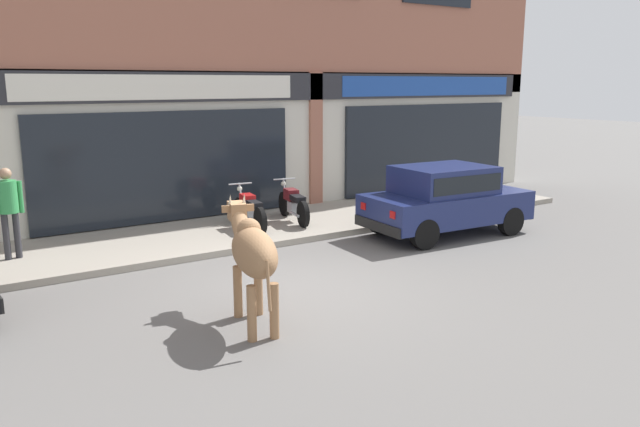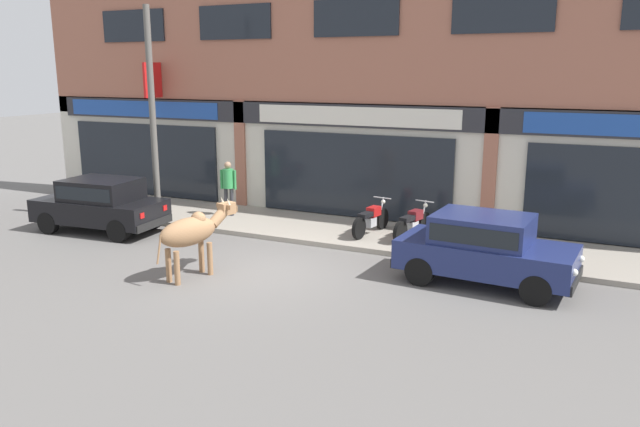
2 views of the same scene
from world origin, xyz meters
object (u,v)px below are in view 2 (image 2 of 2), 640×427
object	(u,v)px
car_1	(484,246)
motorcycle_1	(413,223)
utility_pole	(153,115)
cow	(192,232)
pedestrian	(228,182)
motorcycle_0	(371,219)
car_0	(101,202)

from	to	relation	value
car_1	motorcycle_1	xyz separation A→B (m)	(-2.26, 2.40, -0.30)
utility_pole	car_1	bearing A→B (deg)	-7.75
cow	utility_pole	bearing A→B (deg)	137.78
cow	pedestrian	distance (m)	5.24
motorcycle_1	pedestrian	distance (m)	5.68
motorcycle_0	pedestrian	world-z (taller)	pedestrian
motorcycle_0	pedestrian	size ratio (longest dim) A/B	1.13
cow	car_1	xyz separation A→B (m)	(5.65, 2.23, -0.19)
car_1	motorcycle_0	distance (m)	4.11
car_1	motorcycle_1	distance (m)	3.31
car_0	motorcycle_1	xyz separation A→B (m)	(7.99, 2.59, -0.30)
car_0	utility_pole	bearing A→B (deg)	64.54
motorcycle_1	cow	bearing A→B (deg)	-126.21
cow	car_0	size ratio (longest dim) A/B	0.57
utility_pole	cow	bearing A→B (deg)	-42.22
cow	utility_pole	world-z (taller)	utility_pole
pedestrian	cow	bearing A→B (deg)	-64.54
cow	motorcycle_1	bearing A→B (deg)	53.79
pedestrian	car_0	bearing A→B (deg)	-131.11
motorcycle_0	motorcycle_1	xyz separation A→B (m)	(1.11, 0.07, 0.00)
motorcycle_0	pedestrian	distance (m)	4.58
car_0	pedestrian	world-z (taller)	pedestrian
car_0	pedestrian	xyz separation A→B (m)	(2.35, 2.69, 0.30)
motorcycle_0	car_0	bearing A→B (deg)	-159.91
pedestrian	utility_pole	distance (m)	2.83
car_0	car_1	distance (m)	10.26
car_1	motorcycle_1	world-z (taller)	car_1
motorcycle_1	pedestrian	bearing A→B (deg)	178.97
motorcycle_1	car_1	bearing A→B (deg)	-46.68
cow	car_0	distance (m)	5.04
cow	motorcycle_1	world-z (taller)	cow
motorcycle_1	pedestrian	world-z (taller)	pedestrian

